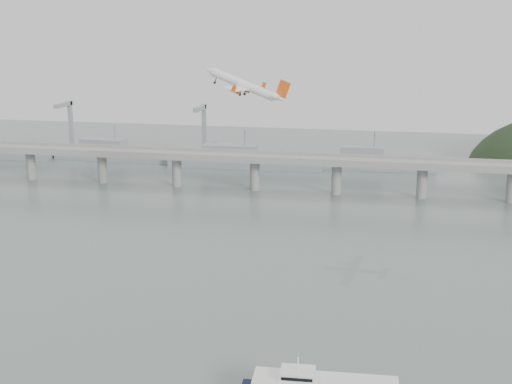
# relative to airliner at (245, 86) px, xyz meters

# --- Properties ---
(ground) EXTENTS (900.00, 900.00, 0.00)m
(ground) POSITION_rel_airliner_xyz_m (14.51, -102.02, -73.15)
(ground) COLOR #586662
(ground) RESTS_ON ground
(bridge) EXTENTS (800.00, 22.00, 23.90)m
(bridge) POSITION_rel_airliner_xyz_m (13.36, 97.98, -55.50)
(bridge) COLOR gray
(bridge) RESTS_ON ground
(distant_fleet) EXTENTS (453.00, 60.90, 40.00)m
(distant_fleet) POSITION_rel_airliner_xyz_m (-140.85, 163.06, -66.93)
(distant_fleet) COLOR gray
(distant_fleet) RESTS_ON ground
(airliner) EXTENTS (41.90, 38.34, 17.03)m
(airliner) POSITION_rel_airliner_xyz_m (0.00, 0.00, 0.00)
(airliner) COLOR white
(airliner) RESTS_ON ground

